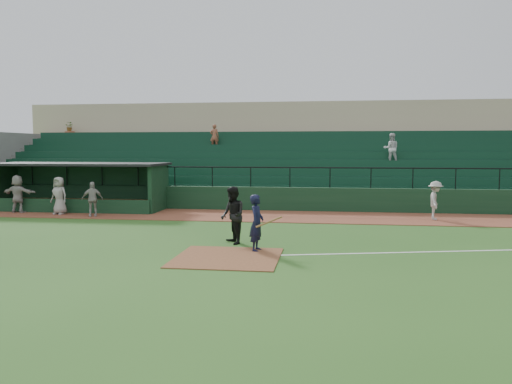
# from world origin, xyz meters

# --- Properties ---
(ground) EXTENTS (90.00, 90.00, 0.00)m
(ground) POSITION_xyz_m (0.00, 0.00, 0.00)
(ground) COLOR #27501A
(ground) RESTS_ON ground
(warning_track) EXTENTS (40.00, 4.00, 0.03)m
(warning_track) POSITION_xyz_m (0.00, 8.00, 0.01)
(warning_track) COLOR brown
(warning_track) RESTS_ON ground
(home_plate_dirt) EXTENTS (3.00, 3.00, 0.03)m
(home_plate_dirt) POSITION_xyz_m (0.00, -1.00, 0.01)
(home_plate_dirt) COLOR brown
(home_plate_dirt) RESTS_ON ground
(foul_line) EXTENTS (17.49, 4.44, 0.01)m
(foul_line) POSITION_xyz_m (8.00, 1.20, 0.01)
(foul_line) COLOR white
(foul_line) RESTS_ON ground
(stadium_structure) EXTENTS (38.00, 13.08, 6.40)m
(stadium_structure) POSITION_xyz_m (-0.00, 16.46, 2.30)
(stadium_structure) COLOR black
(stadium_structure) RESTS_ON ground
(dugout) EXTENTS (8.90, 3.20, 2.42)m
(dugout) POSITION_xyz_m (-9.75, 9.56, 1.33)
(dugout) COLOR black
(dugout) RESTS_ON ground
(batter_at_plate) EXTENTS (1.04, 0.71, 1.76)m
(batter_at_plate) POSITION_xyz_m (0.71, 0.08, 0.88)
(batter_at_plate) COLOR black
(batter_at_plate) RESTS_ON ground
(umpire) EXTENTS (1.09, 1.16, 1.91)m
(umpire) POSITION_xyz_m (-0.24, 1.17, 0.95)
(umpire) COLOR black
(umpire) RESTS_ON ground
(runner) EXTENTS (0.85, 1.21, 1.71)m
(runner) POSITION_xyz_m (7.57, 7.72, 0.88)
(runner) COLOR #A39E98
(runner) RESTS_ON warning_track
(dugout_player_a) EXTENTS (1.01, 0.71, 1.60)m
(dugout_player_a) POSITION_xyz_m (-7.89, 6.73, 0.83)
(dugout_player_a) COLOR #A49E99
(dugout_player_a) RESTS_ON warning_track
(dugout_player_b) EXTENTS (0.97, 0.74, 1.78)m
(dugout_player_b) POSITION_xyz_m (-9.77, 7.18, 0.92)
(dugout_player_b) COLOR gray
(dugout_player_b) RESTS_ON warning_track
(dugout_player_c) EXTENTS (1.73, 0.63, 1.84)m
(dugout_player_c) POSITION_xyz_m (-12.11, 7.51, 0.95)
(dugout_player_c) COLOR #A8A19D
(dugout_player_c) RESTS_ON warning_track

